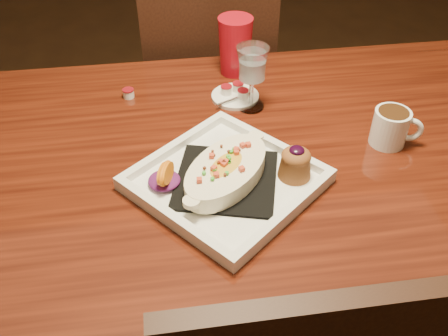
{
  "coord_description": "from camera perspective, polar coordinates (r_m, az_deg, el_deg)",
  "views": [
    {
      "loc": [
        -0.15,
        -0.84,
        1.43
      ],
      "look_at": [
        -0.04,
        -0.07,
        0.77
      ],
      "focal_mm": 40.0,
      "sensor_mm": 36.0,
      "label": 1
    }
  ],
  "objects": [
    {
      "name": "creamer_loose",
      "position": [
        1.3,
        -10.87,
        8.4
      ],
      "size": [
        0.03,
        0.03,
        0.02
      ],
      "color": "white",
      "rests_on": "table"
    },
    {
      "name": "saucer",
      "position": [
        1.27,
        1.27,
        8.36
      ],
      "size": [
        0.12,
        0.12,
        0.08
      ],
      "color": "white",
      "rests_on": "table"
    },
    {
      "name": "coffee_mug",
      "position": [
        1.16,
        18.6,
        4.55
      ],
      "size": [
        0.11,
        0.08,
        0.08
      ],
      "rotation": [
        0.0,
        0.0,
        -0.33
      ],
      "color": "white",
      "rests_on": "table"
    },
    {
      "name": "red_tumbler",
      "position": [
        1.35,
        1.28,
        13.78
      ],
      "size": [
        0.09,
        0.09,
        0.15
      ],
      "primitive_type": "cone",
      "color": "red",
      "rests_on": "table"
    },
    {
      "name": "goblet",
      "position": [
        1.19,
        3.25,
        11.45
      ],
      "size": [
        0.08,
        0.08,
        0.16
      ],
      "color": "silver",
      "rests_on": "table"
    },
    {
      "name": "chair_far",
      "position": [
        1.74,
        -1.92,
        8.27
      ],
      "size": [
        0.42,
        0.42,
        0.93
      ],
      "rotation": [
        0.0,
        0.0,
        3.14
      ],
      "color": "black",
      "rests_on": "floor"
    },
    {
      "name": "plate",
      "position": [
        1.0,
        0.83,
        -0.79
      ],
      "size": [
        0.45,
        0.45,
        0.08
      ],
      "rotation": [
        0.0,
        0.0,
        0.7
      ],
      "color": "white",
      "rests_on": "table"
    },
    {
      "name": "table",
      "position": [
        1.16,
        1.63,
        -2.12
      ],
      "size": [
        1.5,
        0.9,
        0.75
      ],
      "color": "#63200E",
      "rests_on": "floor"
    }
  ]
}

